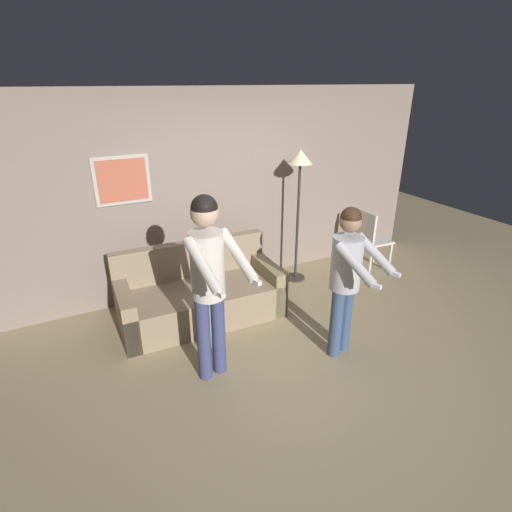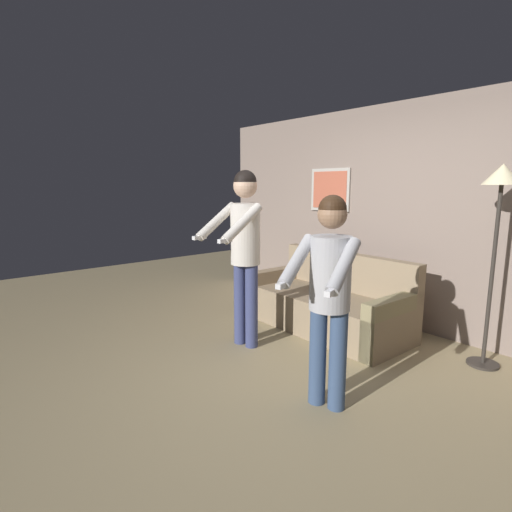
# 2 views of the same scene
# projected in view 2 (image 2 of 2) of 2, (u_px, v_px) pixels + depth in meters

# --- Properties ---
(ground_plane) EXTENTS (12.00, 12.00, 0.00)m
(ground_plane) POSITION_uv_depth(u_px,v_px,m) (297.00, 380.00, 3.45)
(ground_plane) COLOR tan
(back_wall_assembly) EXTENTS (6.40, 0.09, 2.60)m
(back_wall_assembly) POSITION_uv_depth(u_px,v_px,m) (419.00, 218.00, 4.49)
(back_wall_assembly) COLOR gray
(back_wall_assembly) RESTS_ON ground_plane
(couch) EXTENTS (1.93, 0.92, 0.87)m
(couch) POSITION_uv_depth(u_px,v_px,m) (329.00, 306.00, 4.66)
(couch) COLOR #917C5F
(couch) RESTS_ON ground_plane
(torchiere_lamp) EXTENTS (0.32, 0.32, 1.85)m
(torchiere_lamp) POSITION_uv_depth(u_px,v_px,m) (500.00, 201.00, 3.48)
(torchiere_lamp) COLOR #332D28
(torchiere_lamp) RESTS_ON ground_plane
(person_standing_left) EXTENTS (0.50, 0.71, 1.81)m
(person_standing_left) POSITION_uv_depth(u_px,v_px,m) (244.00, 241.00, 4.02)
(person_standing_left) COLOR #3A4272
(person_standing_left) RESTS_ON ground_plane
(person_standing_right) EXTENTS (0.54, 0.66, 1.60)m
(person_standing_right) POSITION_uv_depth(u_px,v_px,m) (329.00, 285.00, 2.88)
(person_standing_right) COLOR #394F74
(person_standing_right) RESTS_ON ground_plane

